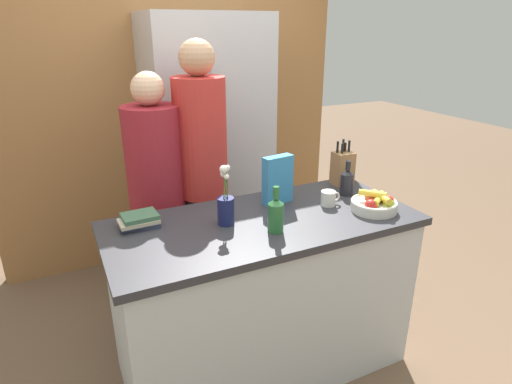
{
  "coord_description": "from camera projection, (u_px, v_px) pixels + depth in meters",
  "views": [
    {
      "loc": [
        -0.89,
        -1.76,
        1.85
      ],
      "look_at": [
        0.0,
        0.09,
        1.04
      ],
      "focal_mm": 30.0,
      "sensor_mm": 36.0,
      "label": 1
    }
  ],
  "objects": [
    {
      "name": "cereal_box",
      "position": [
        278.0,
        180.0,
        2.34
      ],
      "size": [
        0.18,
        0.08,
        0.27
      ],
      "color": "teal",
      "rests_on": "kitchen_island"
    },
    {
      "name": "kitchen_island",
      "position": [
        263.0,
        296.0,
        2.34
      ],
      "size": [
        1.59,
        0.72,
        0.92
      ],
      "color": "silver",
      "rests_on": "ground_plane"
    },
    {
      "name": "ground_plane",
      "position": [
        263.0,
        362.0,
        2.51
      ],
      "size": [
        14.0,
        14.0,
        0.0
      ],
      "primitive_type": "plane",
      "color": "brown"
    },
    {
      "name": "flower_vase",
      "position": [
        226.0,
        206.0,
        2.09
      ],
      "size": [
        0.08,
        0.08,
        0.31
      ],
      "color": "#191E4C",
      "rests_on": "kitchen_island"
    },
    {
      "name": "back_wall_wood",
      "position": [
        172.0,
        99.0,
        3.4
      ],
      "size": [
        2.79,
        0.12,
        2.6
      ],
      "color": "#9E6B3D",
      "rests_on": "ground_plane"
    },
    {
      "name": "person_in_blue",
      "position": [
        202.0,
        170.0,
        2.63
      ],
      "size": [
        0.31,
        0.31,
        1.78
      ],
      "rotation": [
        0.0,
        0.0,
        0.32
      ],
      "color": "#383842",
      "rests_on": "ground_plane"
    },
    {
      "name": "person_at_sink",
      "position": [
        157.0,
        192.0,
        2.58
      ],
      "size": [
        0.33,
        0.33,
        1.62
      ],
      "rotation": [
        0.0,
        0.0,
        -0.02
      ],
      "color": "#383842",
      "rests_on": "ground_plane"
    },
    {
      "name": "book_stack",
      "position": [
        139.0,
        221.0,
        2.09
      ],
      "size": [
        0.2,
        0.14,
        0.06
      ],
      "color": "#2D334C",
      "rests_on": "kitchen_island"
    },
    {
      "name": "knife_block",
      "position": [
        343.0,
        168.0,
        2.63
      ],
      "size": [
        0.12,
        0.1,
        0.28
      ],
      "color": "olive",
      "rests_on": "kitchen_island"
    },
    {
      "name": "bottle_vinegar",
      "position": [
        276.0,
        214.0,
        2.02
      ],
      "size": [
        0.08,
        0.08,
        0.23
      ],
      "color": "#286633",
      "rests_on": "kitchen_island"
    },
    {
      "name": "refrigerator",
      "position": [
        209.0,
        148.0,
        3.28
      ],
      "size": [
        0.86,
        0.63,
        1.94
      ],
      "color": "#B7B7BC",
      "rests_on": "ground_plane"
    },
    {
      "name": "coffee_mug",
      "position": [
        329.0,
        198.0,
        2.34
      ],
      "size": [
        0.11,
        0.08,
        0.08
      ],
      "color": "silver",
      "rests_on": "kitchen_island"
    },
    {
      "name": "fruit_bowl",
      "position": [
        375.0,
        203.0,
        2.27
      ],
      "size": [
        0.24,
        0.24,
        0.11
      ],
      "color": "silver",
      "rests_on": "kitchen_island"
    },
    {
      "name": "bottle_oil",
      "position": [
        347.0,
        182.0,
        2.47
      ],
      "size": [
        0.08,
        0.08,
        0.2
      ],
      "color": "black",
      "rests_on": "kitchen_island"
    }
  ]
}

